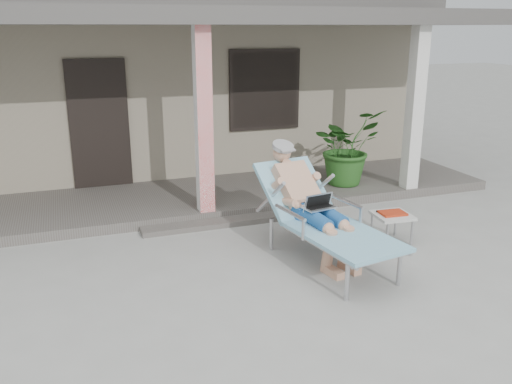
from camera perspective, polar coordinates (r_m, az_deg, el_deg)
name	(u,v)px	position (r m, az deg, el deg)	size (l,w,h in m)	color
ground	(255,281)	(6.16, -0.10, -9.35)	(60.00, 60.00, 0.00)	#9E9E99
house	(152,79)	(11.89, -10.89, 11.56)	(10.40, 5.40, 3.30)	gray
porch_deck	(193,198)	(8.81, -6.66, -0.66)	(10.00, 2.00, 0.15)	#605B56
porch_overhang	(187,23)	(8.35, -7.23, 17.26)	(10.00, 2.30, 2.85)	silver
porch_step	(212,224)	(7.77, -4.69, -3.36)	(2.00, 0.30, 0.07)	#605B56
lounger	(316,189)	(6.51, 6.38, 0.34)	(1.16, 2.27, 1.43)	#B7B7BC
side_table	(392,217)	(7.30, 14.15, -2.55)	(0.50, 0.50, 0.42)	beige
potted_palm	(346,147)	(9.31, 9.50, 4.71)	(1.15, 1.00, 1.28)	#26591E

